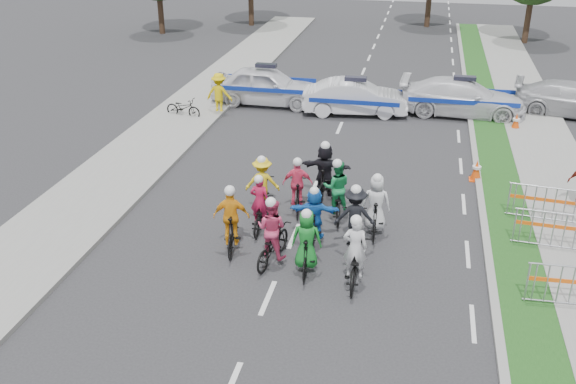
% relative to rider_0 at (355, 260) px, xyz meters
% --- Properties ---
extents(ground, '(90.00, 90.00, 0.00)m').
position_rel_rider_0_xyz_m(ground, '(-1.86, -1.10, -0.61)').
color(ground, '#28282B').
rests_on(ground, ground).
extents(curb_right, '(0.20, 60.00, 0.12)m').
position_rel_rider_0_xyz_m(curb_right, '(3.24, 3.90, -0.55)').
color(curb_right, gray).
rests_on(curb_right, ground).
extents(grass_strip, '(1.20, 60.00, 0.11)m').
position_rel_rider_0_xyz_m(grass_strip, '(3.94, 3.90, -0.56)').
color(grass_strip, '#163F14').
rests_on(grass_strip, ground).
extents(sidewalk_right, '(2.40, 60.00, 0.13)m').
position_rel_rider_0_xyz_m(sidewalk_right, '(5.74, 3.90, -0.55)').
color(sidewalk_right, gray).
rests_on(sidewalk_right, ground).
extents(sidewalk_left, '(3.00, 60.00, 0.13)m').
position_rel_rider_0_xyz_m(sidewalk_left, '(-8.36, 3.90, -0.55)').
color(sidewalk_left, gray).
rests_on(sidewalk_left, ground).
extents(rider_0, '(0.69, 1.83, 1.85)m').
position_rel_rider_0_xyz_m(rider_0, '(0.00, 0.00, 0.00)').
color(rider_0, black).
rests_on(rider_0, ground).
extents(rider_1, '(0.77, 1.71, 1.76)m').
position_rel_rider_0_xyz_m(rider_1, '(-1.20, 0.23, 0.08)').
color(rider_1, black).
rests_on(rider_1, ground).
extents(rider_2, '(0.96, 1.89, 1.84)m').
position_rel_rider_0_xyz_m(rider_2, '(-2.13, 0.50, 0.07)').
color(rider_2, black).
rests_on(rider_2, ground).
extents(rider_3, '(0.99, 1.83, 1.86)m').
position_rel_rider_0_xyz_m(rider_3, '(-3.29, 0.90, 0.11)').
color(rider_3, black).
rests_on(rider_3, ground).
extents(rider_4, '(1.12, 1.92, 1.89)m').
position_rel_rider_0_xyz_m(rider_4, '(-0.19, 1.56, 0.12)').
color(rider_4, black).
rests_on(rider_4, ground).
extents(rider_5, '(1.35, 1.61, 1.66)m').
position_rel_rider_0_xyz_m(rider_5, '(-1.27, 1.70, 0.10)').
color(rider_5, black).
rests_on(rider_5, ground).
extents(rider_6, '(0.63, 1.65, 1.67)m').
position_rel_rider_0_xyz_m(rider_6, '(-2.86, 2.13, -0.06)').
color(rider_6, black).
rests_on(rider_6, ground).
extents(rider_7, '(0.79, 1.75, 1.82)m').
position_rel_rider_0_xyz_m(rider_7, '(0.27, 2.53, 0.10)').
color(rider_7, black).
rests_on(rider_7, ground).
extents(rider_8, '(0.97, 1.89, 1.84)m').
position_rel_rider_0_xyz_m(rider_8, '(-0.90, 3.27, 0.07)').
color(rider_8, black).
rests_on(rider_8, ground).
extents(rider_9, '(0.92, 1.70, 1.73)m').
position_rel_rider_0_xyz_m(rider_9, '(-2.05, 3.39, 0.06)').
color(rider_9, black).
rests_on(rider_9, ground).
extents(rider_10, '(1.07, 1.82, 1.78)m').
position_rel_rider_0_xyz_m(rider_10, '(-3.05, 3.20, 0.08)').
color(rider_10, black).
rests_on(rider_10, ground).
extents(rider_11, '(1.54, 1.84, 1.91)m').
position_rel_rider_0_xyz_m(rider_11, '(-1.42, 4.38, 0.19)').
color(rider_11, black).
rests_on(rider_11, ground).
extents(police_car_0, '(4.81, 1.96, 1.63)m').
position_rel_rider_0_xyz_m(police_car_0, '(-5.45, 13.39, 0.21)').
color(police_car_0, silver).
rests_on(police_car_0, ground).
extents(police_car_1, '(4.49, 2.04, 1.43)m').
position_rel_rider_0_xyz_m(police_car_1, '(-1.50, 12.80, 0.10)').
color(police_car_1, silver).
rests_on(police_car_1, ground).
extents(police_car_2, '(5.24, 2.33, 1.49)m').
position_rel_rider_0_xyz_m(police_car_2, '(2.89, 13.62, 0.14)').
color(police_car_2, silver).
rests_on(police_car_2, ground).
extents(civilian_sedan, '(4.99, 2.70, 1.37)m').
position_rel_rider_0_xyz_m(civilian_sedan, '(7.38, 14.48, 0.08)').
color(civilian_sedan, '#B6B7BB').
rests_on(civilian_sedan, ground).
extents(marshal_hiviz, '(1.16, 0.73, 1.72)m').
position_rel_rider_0_xyz_m(marshal_hiviz, '(-7.06, 11.68, 0.25)').
color(marshal_hiviz, '#DABA0B').
rests_on(marshal_hiviz, ground).
extents(barrier_0, '(2.02, 0.58, 1.12)m').
position_rel_rider_0_xyz_m(barrier_0, '(4.84, -0.08, -0.05)').
color(barrier_0, '#A5A8AD').
rests_on(barrier_0, ground).
extents(barrier_1, '(2.03, 0.65, 1.12)m').
position_rel_rider_0_xyz_m(barrier_1, '(4.84, 2.56, -0.05)').
color(barrier_1, '#A5A8AD').
rests_on(barrier_1, ground).
extents(barrier_2, '(2.04, 0.70, 1.12)m').
position_rel_rider_0_xyz_m(barrier_2, '(4.84, 4.15, -0.05)').
color(barrier_2, '#A5A8AD').
rests_on(barrier_2, ground).
extents(cone_0, '(0.40, 0.40, 0.70)m').
position_rel_rider_0_xyz_m(cone_0, '(3.16, 6.81, -0.27)').
color(cone_0, '#F24C0C').
rests_on(cone_0, ground).
extents(cone_1, '(0.40, 0.40, 0.70)m').
position_rel_rider_0_xyz_m(cone_1, '(4.92, 12.05, -0.27)').
color(cone_1, '#F24C0C').
rests_on(cone_1, ground).
extents(parked_bike, '(1.64, 0.82, 0.82)m').
position_rel_rider_0_xyz_m(parked_bike, '(-8.38, 10.86, -0.20)').
color(parked_bike, black).
rests_on(parked_bike, ground).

